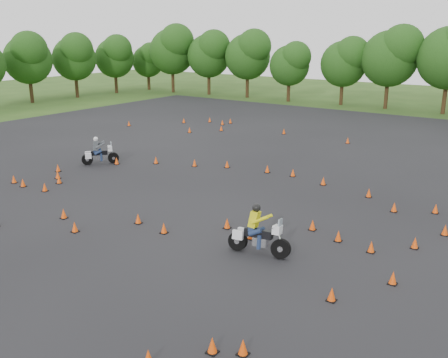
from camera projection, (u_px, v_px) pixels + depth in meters
ground at (173, 225)px, 22.35m from camera, size 140.00×140.00×0.00m
asphalt_pad at (245, 192)px, 27.06m from camera, size 62.00×62.00×0.00m
treeline at (440, 73)px, 46.89m from camera, size 87.19×32.12×10.55m
traffic_cones at (239, 186)px, 27.34m from camera, size 36.25×32.89×0.45m
rider_grey at (100, 150)px, 32.48m from camera, size 2.09×2.30×1.84m
rider_yellow at (259, 231)px, 19.12m from camera, size 2.64×1.21×1.96m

